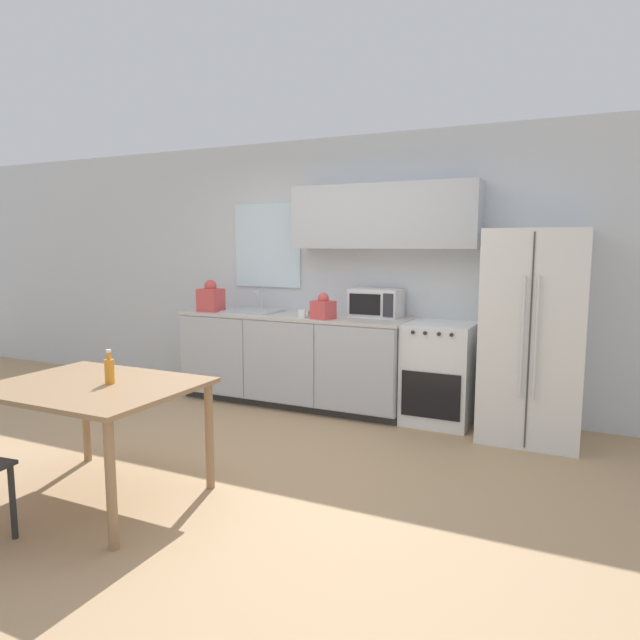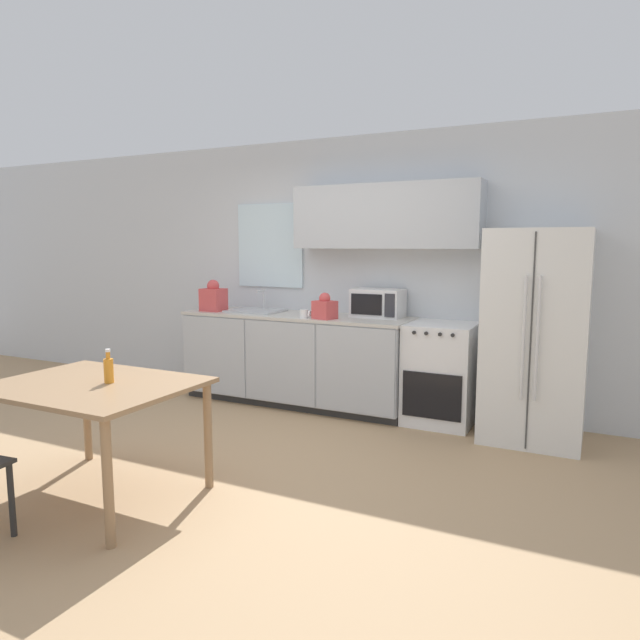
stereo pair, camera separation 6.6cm
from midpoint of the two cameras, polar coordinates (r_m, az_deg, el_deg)
The scene contains 12 objects.
ground_plane at distance 4.42m, azimuth -6.28°, elevation -14.12°, with size 12.00×12.00×0.00m, color tan.
wall_back at distance 5.80m, azimuth 4.22°, elevation 5.62°, with size 12.00×0.38×2.70m.
kitchen_counter at distance 5.86m, azimuth -2.11°, elevation -3.88°, with size 2.40×0.67×0.93m.
oven_range at distance 5.35m, azimuth 12.34°, elevation -5.26°, with size 0.60×0.62×0.92m.
refrigerator at distance 5.07m, azimuth 21.13°, elevation -1.48°, with size 0.80×0.80×1.76m.
kitchen_sink at distance 6.03m, azimuth -6.12°, elevation 0.98°, with size 0.56×0.41×0.22m.
microwave at distance 5.56m, azimuth 6.14°, elevation 1.69°, with size 0.49×0.31×0.27m.
coffee_mug at distance 5.48m, azimuth -1.21°, elevation 0.63°, with size 0.11×0.08×0.08m.
grocery_bag_0 at distance 6.15m, azimuth -10.31°, elevation 2.22°, with size 0.24×0.21×0.33m.
grocery_bag_1 at distance 5.41m, azimuth 0.83°, elevation 1.23°, with size 0.24×0.22×0.25m.
dining_table at distance 3.93m, azimuth -21.30°, elevation -7.16°, with size 1.26×0.99×0.75m.
drink_bottle at distance 3.86m, azimuth -19.92°, elevation -4.67°, with size 0.06×0.06×0.22m.
Camera 2 is at (2.26, -3.44, 1.63)m, focal length 32.00 mm.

